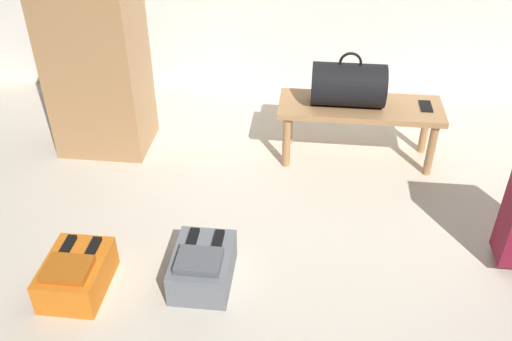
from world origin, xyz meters
TOP-DOWN VIEW (x-y plane):
  - ground_plane at (0.00, 0.00)m, footprint 6.60×6.60m
  - bench at (0.13, 0.70)m, footprint 1.00×0.36m
  - duffel_bag_black at (0.04, 0.70)m, footprint 0.44×0.26m
  - cell_phone at (0.52, 0.72)m, footprint 0.07×0.14m
  - backpack_orange at (-1.23, -0.60)m, footprint 0.28×0.38m
  - backpack_grey at (-0.64, -0.48)m, footprint 0.28×0.38m
  - side_cabinet at (-1.51, 0.71)m, footprint 0.56×0.44m

SIDE VIEW (x-z plane):
  - ground_plane at x=0.00m, z-range 0.00..0.00m
  - backpack_orange at x=-1.23m, z-range -0.01..0.20m
  - backpack_grey at x=-0.64m, z-range -0.01..0.20m
  - bench at x=0.13m, z-range 0.13..0.52m
  - cell_phone at x=0.52m, z-range 0.39..0.40m
  - duffel_bag_black at x=0.04m, z-range 0.35..0.69m
  - side_cabinet at x=-1.51m, z-range 0.00..1.10m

